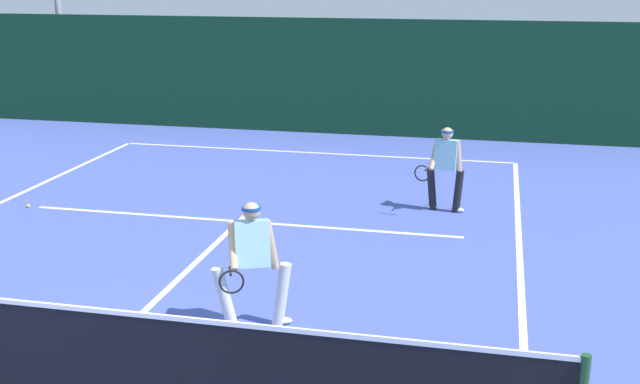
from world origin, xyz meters
name	(u,v)px	position (x,y,z in m)	size (l,w,h in m)	color
court_line_baseline_far	(312,153)	(0.00, 11.55, 0.00)	(9.60, 0.10, 0.01)	white
court_line_service	(239,221)	(0.00, 6.02, 0.00)	(7.83, 0.10, 0.01)	white
court_line_centre	(176,281)	(0.00, 3.20, 0.00)	(0.10, 6.40, 0.01)	white
tennis_net	(52,348)	(0.00, 0.00, 0.53)	(10.52, 0.09, 1.06)	#1E4723
player_near	(252,260)	(1.53, 2.01, 0.89)	(0.97, 0.96, 1.62)	silver
player_far	(445,166)	(3.47, 7.48, 0.85)	(0.90, 0.85, 1.56)	black
tennis_ball	(28,206)	(-4.10, 5.94, 0.03)	(0.07, 0.07, 0.07)	#D1E033
back_fence_windscreen	(333,77)	(0.00, 13.97, 1.53)	(21.41, 0.12, 3.05)	#103621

